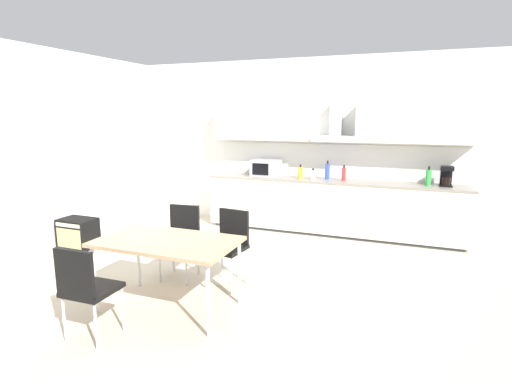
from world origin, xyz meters
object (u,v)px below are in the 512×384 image
(microwave, at_px, (266,168))
(bottle_red, at_px, (344,174))
(chair_near_left, at_px, (85,284))
(pendant_lamp, at_px, (162,121))
(guitar_amp, at_px, (78,233))
(coffee_maker, at_px, (446,176))
(bottle_yellow, at_px, (300,173))
(bottle_blue, at_px, (327,171))
(chair_far_right, at_px, (230,240))
(dining_table, at_px, (167,244))
(chair_far_left, at_px, (182,234))
(bottle_white, at_px, (313,175))
(bottle_green, at_px, (428,177))

(microwave, relative_size, bottle_red, 1.86)
(chair_near_left, distance_m, pendant_lamp, 1.60)
(bottle_red, bearing_deg, microwave, 179.18)
(chair_near_left, bearing_deg, guitar_amp, 136.34)
(coffee_maker, height_order, bottle_red, coffee_maker)
(bottle_yellow, distance_m, bottle_blue, 0.45)
(chair_far_right, bearing_deg, guitar_amp, 172.16)
(chair_far_right, bearing_deg, dining_table, -112.31)
(chair_far_right, xyz_separation_m, chair_far_left, (-0.64, 0.00, 0.00))
(microwave, bearing_deg, chair_far_left, -94.73)
(bottle_yellow, distance_m, chair_far_right, 2.47)
(microwave, relative_size, pendant_lamp, 1.50)
(chair_far_left, bearing_deg, guitar_amp, 169.72)
(bottle_blue, relative_size, bottle_white, 1.71)
(bottle_green, bearing_deg, chair_near_left, -124.83)
(microwave, distance_m, bottle_white, 0.85)
(coffee_maker, bearing_deg, guitar_amp, -157.31)
(microwave, bearing_deg, coffee_maker, 0.53)
(coffee_maker, height_order, bottle_yellow, coffee_maker)
(bottle_blue, xyz_separation_m, chair_far_right, (-0.62, -2.51, -0.50))
(bottle_white, distance_m, guitar_amp, 3.76)
(dining_table, xyz_separation_m, chair_near_left, (-0.31, -0.78, -0.15))
(bottle_blue, distance_m, bottle_white, 0.25)
(microwave, height_order, bottle_red, microwave)
(bottle_blue, relative_size, bottle_green, 1.06)
(bottle_white, distance_m, chair_near_left, 4.14)
(bottle_white, bearing_deg, bottle_yellow, 179.40)
(bottle_green, height_order, chair_near_left, bottle_green)
(bottle_blue, relative_size, dining_table, 0.22)
(bottle_green, height_order, chair_far_right, bottle_green)
(bottle_red, height_order, chair_far_left, bottle_red)
(microwave, height_order, dining_table, microwave)
(bottle_white, bearing_deg, bottle_red, 3.03)
(bottle_blue, xyz_separation_m, bottle_green, (1.54, -0.06, -0.01))
(bottle_blue, bearing_deg, coffee_maker, -0.73)
(microwave, relative_size, chair_far_right, 0.55)
(bottle_yellow, bearing_deg, bottle_blue, 11.96)
(bottle_yellow, distance_m, chair_far_left, 2.60)
(coffee_maker, distance_m, chair_far_right, 3.50)
(bottle_red, xyz_separation_m, bottle_green, (1.26, 0.01, 0.01))
(chair_near_left, height_order, pendant_lamp, pendant_lamp)
(bottle_yellow, bearing_deg, chair_far_left, -108.98)
(microwave, bearing_deg, guitar_amp, -136.74)
(dining_table, bearing_deg, chair_far_right, 67.69)
(bottle_yellow, bearing_deg, bottle_red, 1.94)
(coffee_maker, height_order, bottle_blue, bottle_blue)
(microwave, height_order, bottle_blue, bottle_blue)
(dining_table, bearing_deg, bottle_red, 69.19)
(chair_far_right, distance_m, chair_far_left, 0.64)
(guitar_amp, bearing_deg, chair_far_left, -10.28)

